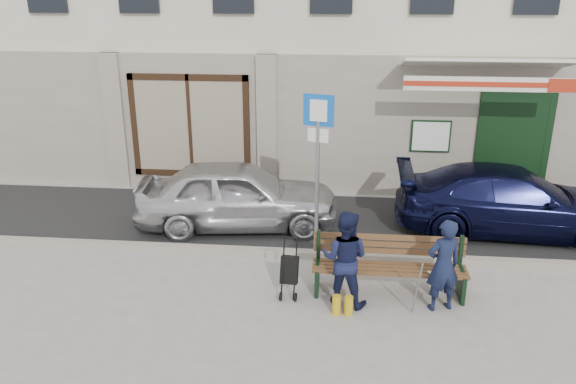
# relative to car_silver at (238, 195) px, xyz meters

# --- Properties ---
(ground) EXTENTS (80.00, 80.00, 0.00)m
(ground) POSITION_rel_car_silver_xyz_m (1.72, -2.76, -0.68)
(ground) COLOR #9E9991
(ground) RESTS_ON ground
(asphalt_lane) EXTENTS (60.00, 3.20, 0.01)m
(asphalt_lane) POSITION_rel_car_silver_xyz_m (1.72, 0.34, -0.68)
(asphalt_lane) COLOR #282828
(asphalt_lane) RESTS_ON ground
(curb) EXTENTS (60.00, 0.18, 0.12)m
(curb) POSITION_rel_car_silver_xyz_m (1.72, -1.26, -0.62)
(curb) COLOR #9E9384
(curb) RESTS_ON ground
(car_silver) EXTENTS (4.17, 2.08, 1.36)m
(car_silver) POSITION_rel_car_silver_xyz_m (0.00, 0.00, 0.00)
(car_silver) COLOR silver
(car_silver) RESTS_ON ground
(car_navy) EXTENTS (4.53, 1.97, 1.30)m
(car_navy) POSITION_rel_car_silver_xyz_m (5.39, 0.28, -0.03)
(car_navy) COLOR black
(car_navy) RESTS_ON ground
(parking_sign) EXTENTS (0.53, 0.17, 2.91)m
(parking_sign) POSITION_rel_car_silver_xyz_m (1.63, -1.06, 1.29)
(parking_sign) COLOR gray
(parking_sign) RESTS_ON ground
(bench) EXTENTS (2.40, 1.17, 0.98)m
(bench) POSITION_rel_car_silver_xyz_m (2.79, -2.43, -0.22)
(bench) COLOR brown
(bench) RESTS_ON ground
(man) EXTENTS (0.62, 0.51, 1.46)m
(man) POSITION_rel_car_silver_xyz_m (3.59, -2.80, 0.05)
(man) COLOR #131935
(man) RESTS_ON ground
(woman) EXTENTS (0.85, 0.73, 1.51)m
(woman) POSITION_rel_car_silver_xyz_m (2.14, -2.77, 0.07)
(woman) COLOR #141939
(woman) RESTS_ON ground
(stroller) EXTENTS (0.30, 0.41, 0.95)m
(stroller) POSITION_rel_car_silver_xyz_m (1.29, -2.62, -0.26)
(stroller) COLOR black
(stroller) RESTS_ON ground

